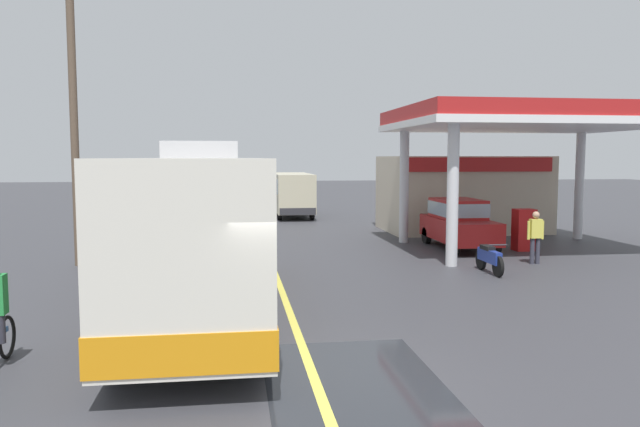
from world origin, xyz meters
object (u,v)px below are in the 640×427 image
object	(u,v)px
car_at_pump	(458,221)
motorcycle_parked_forecourt	(489,258)
coach_bus_main	(201,232)
minibus_opposing_lane	(292,191)
pedestrian_near_pump	(535,234)

from	to	relation	value
car_at_pump	motorcycle_parked_forecourt	xyz separation A→B (m)	(-0.87, -4.79, -0.57)
coach_bus_main	motorcycle_parked_forecourt	distance (m)	8.77
coach_bus_main	car_at_pump	distance (m)	12.04
minibus_opposing_lane	pedestrian_near_pump	world-z (taller)	minibus_opposing_lane
car_at_pump	minibus_opposing_lane	distance (m)	14.14
coach_bus_main	motorcycle_parked_forecourt	bearing A→B (deg)	22.39
coach_bus_main	minibus_opposing_lane	size ratio (longest dim) A/B	1.80
minibus_opposing_lane	motorcycle_parked_forecourt	distance (m)	18.52
car_at_pump	pedestrian_near_pump	xyz separation A→B (m)	(1.19, -3.52, -0.08)
car_at_pump	pedestrian_near_pump	bearing A→B (deg)	-71.27
minibus_opposing_lane	motorcycle_parked_forecourt	bearing A→B (deg)	-77.51
coach_bus_main	pedestrian_near_pump	bearing A→B (deg)	24.38
car_at_pump	minibus_opposing_lane	xyz separation A→B (m)	(-4.87, 13.27, 0.46)
coach_bus_main	pedestrian_near_pump	size ratio (longest dim) A/B	6.65
minibus_opposing_lane	pedestrian_near_pump	distance (m)	17.86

